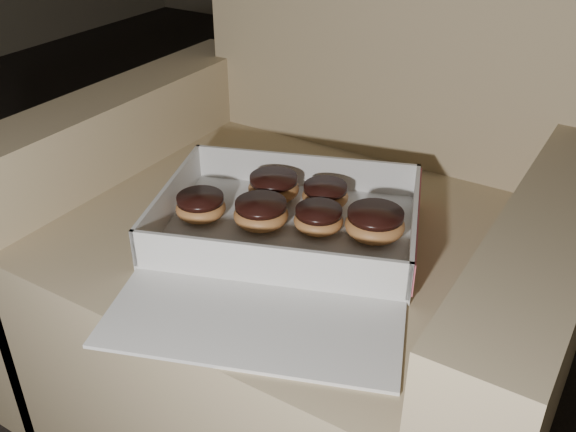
% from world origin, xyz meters
% --- Properties ---
extents(floor, '(4.50, 4.50, 0.00)m').
position_xyz_m(floor, '(0.00, 0.00, 0.00)').
color(floor, black).
rests_on(floor, ground).
extents(armchair, '(0.85, 0.72, 0.89)m').
position_xyz_m(armchair, '(0.28, 0.05, 0.28)').
color(armchair, tan).
rests_on(armchair, floor).
extents(bakery_box, '(0.49, 0.53, 0.06)m').
position_xyz_m(bakery_box, '(0.31, -0.09, 0.41)').
color(bakery_box, silver).
rests_on(bakery_box, armchair).
extents(donut_a, '(0.07, 0.07, 0.04)m').
position_xyz_m(donut_a, '(0.30, 0.03, 0.42)').
color(donut_a, '#C78345').
rests_on(donut_a, bakery_box).
extents(donut_b, '(0.08, 0.08, 0.04)m').
position_xyz_m(donut_b, '(0.16, -0.10, 0.42)').
color(donut_b, '#C78345').
rests_on(donut_b, bakery_box).
extents(donut_c, '(0.07, 0.07, 0.04)m').
position_xyz_m(donut_c, '(0.33, -0.04, 0.42)').
color(donut_c, '#C78345').
rests_on(donut_c, bakery_box).
extents(donut_d, '(0.08, 0.08, 0.04)m').
position_xyz_m(donut_d, '(0.25, -0.07, 0.43)').
color(donut_d, '#C78345').
rests_on(donut_d, bakery_box).
extents(donut_e, '(0.09, 0.09, 0.04)m').
position_xyz_m(donut_e, '(0.41, -0.01, 0.43)').
color(donut_e, '#C78345').
rests_on(donut_e, bakery_box).
extents(donut_f, '(0.08, 0.08, 0.04)m').
position_xyz_m(donut_f, '(0.22, 0.01, 0.43)').
color(donut_f, '#C78345').
rests_on(donut_f, bakery_box).
extents(crumb_a, '(0.01, 0.01, 0.00)m').
position_xyz_m(crumb_a, '(0.47, -0.08, 0.41)').
color(crumb_a, black).
rests_on(crumb_a, bakery_box).
extents(crumb_b, '(0.01, 0.01, 0.00)m').
position_xyz_m(crumb_b, '(0.34, -0.16, 0.41)').
color(crumb_b, black).
rests_on(crumb_b, bakery_box).
extents(crumb_c, '(0.01, 0.01, 0.00)m').
position_xyz_m(crumb_c, '(0.34, -0.04, 0.41)').
color(crumb_c, black).
rests_on(crumb_c, bakery_box).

